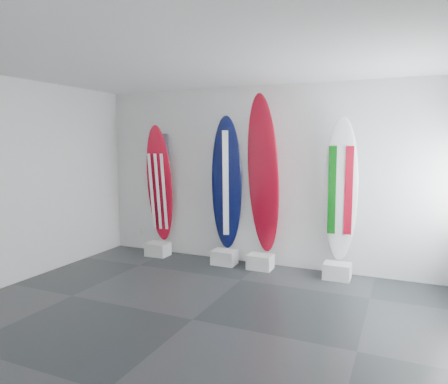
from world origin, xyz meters
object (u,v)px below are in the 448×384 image
at_px(surfboard_usa, 160,184).
at_px(surfboard_italy, 341,191).
at_px(surfboard_navy, 227,184).
at_px(surfboard_swiss, 263,175).

relative_size(surfboard_usa, surfboard_italy, 0.97).
bearing_deg(surfboard_italy, surfboard_navy, 174.25).
height_order(surfboard_usa, surfboard_swiss, surfboard_swiss).
xyz_separation_m(surfboard_swiss, surfboard_italy, (1.23, 0.00, -0.20)).
relative_size(surfboard_navy, surfboard_italy, 1.03).
xyz_separation_m(surfboard_usa, surfboard_swiss, (1.98, 0.00, 0.23)).
bearing_deg(surfboard_navy, surfboard_swiss, -14.79).
xyz_separation_m(surfboard_navy, surfboard_swiss, (0.65, 0.00, 0.17)).
bearing_deg(surfboard_usa, surfboard_swiss, -7.48).
bearing_deg(surfboard_navy, surfboard_italy, -14.79).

